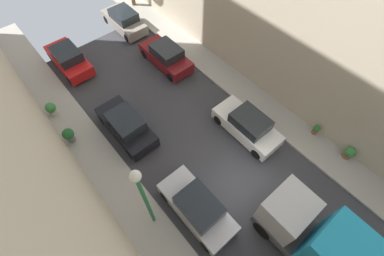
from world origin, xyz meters
name	(u,v)px	position (x,y,z in m)	size (l,w,h in m)	color
ground	(242,187)	(0.00, 0.00, 0.00)	(32.00, 32.00, 0.00)	#38383D
sidewalk_left	(168,253)	(-5.00, 0.00, 0.07)	(2.00, 44.00, 0.15)	#A8A399
sidewalk_right	(300,135)	(5.00, 0.00, 0.07)	(2.00, 44.00, 0.15)	#A8A399
parked_car_left_2	(198,207)	(-2.70, 0.57, 0.72)	(1.78, 4.20, 1.57)	silver
parked_car_left_3	(126,126)	(-2.70, 6.90, 0.72)	(1.78, 4.20, 1.57)	black
parked_car_left_4	(69,59)	(-2.70, 14.35, 0.72)	(1.78, 4.20, 1.57)	red
parked_car_right_1	(248,125)	(2.70, 2.30, 0.72)	(1.78, 4.20, 1.57)	white
parked_car_right_2	(166,56)	(2.70, 10.13, 0.72)	(1.78, 4.20, 1.57)	maroon
parked_car_right_3	(124,20)	(2.70, 15.63, 0.72)	(1.78, 4.20, 1.57)	gray
potted_plant_0	(316,129)	(5.70, -0.44, 0.52)	(0.38, 0.38, 0.70)	brown
potted_plant_2	(69,135)	(-5.56, 8.50, 0.72)	(0.65, 0.65, 0.99)	slate
potted_plant_3	(349,153)	(5.73, -2.56, 0.58)	(0.57, 0.57, 0.81)	brown
potted_plant_5	(51,109)	(-5.51, 11.05, 0.63)	(0.62, 0.62, 0.89)	#B2A899
lamp_post	(143,194)	(-4.60, 1.65, 3.76)	(0.44, 0.44, 5.48)	#26723F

